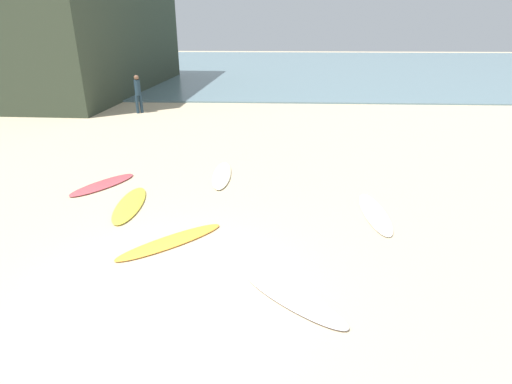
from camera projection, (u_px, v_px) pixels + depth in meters
ground_plane at (164, 290)px, 6.59m from camera, size 120.00×120.00×0.00m
ocean_water at (259, 66)px, 40.30m from camera, size 120.00×40.00×0.08m
surfboard_0 at (292, 297)px, 6.36m from camera, size 1.88×1.77×0.09m
surfboard_1 at (103, 184)px, 10.81m from camera, size 1.53×1.99×0.07m
surfboard_2 at (375, 213)px, 9.19m from camera, size 0.59×2.24×0.06m
surfboard_3 at (222, 175)px, 11.46m from camera, size 0.61×2.26×0.08m
surfboard_4 at (130, 205)px, 9.61m from camera, size 0.77×2.18×0.07m
surfboard_5 at (171, 241)px, 8.00m from camera, size 2.03×1.89×0.06m
beachgoer_near at (138, 92)px, 19.15m from camera, size 0.39×0.39×1.77m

